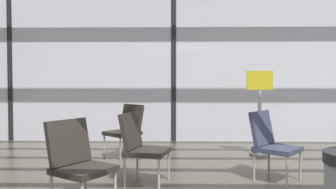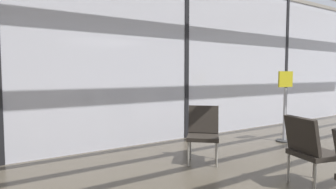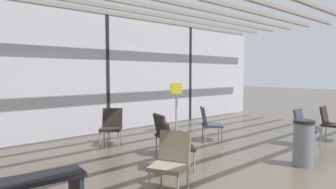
{
  "view_description": "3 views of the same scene",
  "coord_description": "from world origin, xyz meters",
  "px_view_note": "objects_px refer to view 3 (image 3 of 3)",
  "views": [
    {
      "loc": [
        0.03,
        -1.89,
        1.23
      ],
      "look_at": [
        -0.14,
        6.01,
        0.96
      ],
      "focal_mm": 35.59,
      "sensor_mm": 36.0,
      "label": 1
    },
    {
      "loc": [
        -3.73,
        0.2,
        1.38
      ],
      "look_at": [
        0.47,
        6.61,
        0.84
      ],
      "focal_mm": 30.75,
      "sensor_mm": 36.0,
      "label": 2
    },
    {
      "loc": [
        -4.41,
        -2.41,
        1.72
      ],
      "look_at": [
        1.48,
        4.16,
        1.08
      ],
      "focal_mm": 31.14,
      "sensor_mm": 36.0,
      "label": 3
    }
  ],
  "objects_px": {
    "waiting_bench": "(19,189)",
    "info_sign": "(176,109)",
    "lounge_chair_5": "(329,121)",
    "lounge_chair_6": "(209,122)",
    "parked_airplane": "(45,66)",
    "lounge_chair_2": "(171,159)",
    "lounge_chair_4": "(112,124)",
    "lounge_chair_0": "(175,142)",
    "trash_bin": "(303,143)",
    "lounge_chair_1": "(304,125)",
    "lounge_chair_3": "(166,131)"
  },
  "relations": [
    {
      "from": "lounge_chair_6",
      "to": "lounge_chair_3",
      "type": "bearing_deg",
      "value": 138.26
    },
    {
      "from": "waiting_bench",
      "to": "lounge_chair_6",
      "type": "bearing_deg",
      "value": 19.88
    },
    {
      "from": "lounge_chair_2",
      "to": "lounge_chair_4",
      "type": "distance_m",
      "value": 3.16
    },
    {
      "from": "lounge_chair_0",
      "to": "info_sign",
      "type": "height_order",
      "value": "info_sign"
    },
    {
      "from": "lounge_chair_0",
      "to": "lounge_chair_5",
      "type": "xyz_separation_m",
      "value": [
        4.53,
        -0.97,
        0.0
      ]
    },
    {
      "from": "lounge_chair_1",
      "to": "lounge_chair_5",
      "type": "xyz_separation_m",
      "value": [
        1.04,
        -0.19,
        0.0
      ]
    },
    {
      "from": "lounge_chair_1",
      "to": "info_sign",
      "type": "xyz_separation_m",
      "value": [
        -1.11,
        3.25,
        0.18
      ]
    },
    {
      "from": "lounge_chair_4",
      "to": "trash_bin",
      "type": "height_order",
      "value": "lounge_chair_4"
    },
    {
      "from": "waiting_bench",
      "to": "info_sign",
      "type": "height_order",
      "value": "info_sign"
    },
    {
      "from": "lounge_chair_5",
      "to": "lounge_chair_2",
      "type": "bearing_deg",
      "value": 169.8
    },
    {
      "from": "parked_airplane",
      "to": "trash_bin",
      "type": "distance_m",
      "value": 10.28
    },
    {
      "from": "parked_airplane",
      "to": "lounge_chair_3",
      "type": "bearing_deg",
      "value": -91.81
    },
    {
      "from": "lounge_chair_2",
      "to": "info_sign",
      "type": "xyz_separation_m",
      "value": [
        3.09,
        3.15,
        0.18
      ]
    },
    {
      "from": "info_sign",
      "to": "lounge_chair_0",
      "type": "bearing_deg",
      "value": -133.94
    },
    {
      "from": "parked_airplane",
      "to": "lounge_chair_2",
      "type": "xyz_separation_m",
      "value": [
        -1.48,
        -9.34,
        -1.54
      ]
    },
    {
      "from": "lounge_chair_6",
      "to": "info_sign",
      "type": "bearing_deg",
      "value": 32.26
    },
    {
      "from": "lounge_chair_1",
      "to": "lounge_chair_2",
      "type": "xyz_separation_m",
      "value": [
        -4.2,
        0.1,
        0.0
      ]
    },
    {
      "from": "lounge_chair_1",
      "to": "lounge_chair_2",
      "type": "distance_m",
      "value": 4.2
    },
    {
      "from": "lounge_chair_2",
      "to": "trash_bin",
      "type": "height_order",
      "value": "lounge_chair_2"
    },
    {
      "from": "lounge_chair_3",
      "to": "lounge_chair_1",
      "type": "bearing_deg",
      "value": -104.43
    },
    {
      "from": "lounge_chair_6",
      "to": "info_sign",
      "type": "distance_m",
      "value": 1.44
    },
    {
      "from": "info_sign",
      "to": "lounge_chair_1",
      "type": "bearing_deg",
      "value": -71.21
    },
    {
      "from": "lounge_chair_0",
      "to": "waiting_bench",
      "type": "relative_size",
      "value": 0.57
    },
    {
      "from": "lounge_chair_4",
      "to": "trash_bin",
      "type": "bearing_deg",
      "value": -22.89
    },
    {
      "from": "lounge_chair_5",
      "to": "lounge_chair_6",
      "type": "height_order",
      "value": "same"
    },
    {
      "from": "lounge_chair_1",
      "to": "lounge_chair_6",
      "type": "relative_size",
      "value": 1.0
    },
    {
      "from": "lounge_chair_1",
      "to": "lounge_chair_6",
      "type": "distance_m",
      "value": 2.26
    },
    {
      "from": "trash_bin",
      "to": "parked_airplane",
      "type": "bearing_deg",
      "value": 96.54
    },
    {
      "from": "lounge_chair_2",
      "to": "info_sign",
      "type": "distance_m",
      "value": 4.42
    },
    {
      "from": "lounge_chair_4",
      "to": "lounge_chair_0",
      "type": "bearing_deg",
      "value": -51.38
    },
    {
      "from": "lounge_chair_0",
      "to": "lounge_chair_6",
      "type": "bearing_deg",
      "value": -31.19
    },
    {
      "from": "waiting_bench",
      "to": "lounge_chair_4",
      "type": "bearing_deg",
      "value": 48.57
    },
    {
      "from": "lounge_chair_0",
      "to": "lounge_chair_4",
      "type": "distance_m",
      "value": 2.37
    },
    {
      "from": "parked_airplane",
      "to": "lounge_chair_5",
      "type": "height_order",
      "value": "parked_airplane"
    },
    {
      "from": "lounge_chair_2",
      "to": "lounge_chair_6",
      "type": "relative_size",
      "value": 1.0
    },
    {
      "from": "lounge_chair_4",
      "to": "lounge_chair_2",
      "type": "bearing_deg",
      "value": -63.63
    },
    {
      "from": "parked_airplane",
      "to": "waiting_bench",
      "type": "relative_size",
      "value": 7.91
    },
    {
      "from": "parked_airplane",
      "to": "lounge_chair_1",
      "type": "xyz_separation_m",
      "value": [
        2.71,
        -9.44,
        -1.54
      ]
    },
    {
      "from": "parked_airplane",
      "to": "lounge_chair_1",
      "type": "distance_m",
      "value": 9.94
    },
    {
      "from": "lounge_chair_1",
      "to": "info_sign",
      "type": "relative_size",
      "value": 0.6
    },
    {
      "from": "lounge_chair_3",
      "to": "lounge_chair_6",
      "type": "height_order",
      "value": "same"
    },
    {
      "from": "lounge_chair_1",
      "to": "waiting_bench",
      "type": "relative_size",
      "value": 0.57
    },
    {
      "from": "lounge_chair_5",
      "to": "lounge_chair_6",
      "type": "bearing_deg",
      "value": 132.32
    },
    {
      "from": "lounge_chair_0",
      "to": "lounge_chair_3",
      "type": "xyz_separation_m",
      "value": [
        0.53,
        0.84,
        0.0
      ]
    },
    {
      "from": "lounge_chair_5",
      "to": "lounge_chair_0",
      "type": "bearing_deg",
      "value": 160.88
    },
    {
      "from": "parked_airplane",
      "to": "lounge_chair_4",
      "type": "relative_size",
      "value": 13.96
    },
    {
      "from": "lounge_chair_1",
      "to": "lounge_chair_6",
      "type": "bearing_deg",
      "value": 119.89
    },
    {
      "from": "lounge_chair_2",
      "to": "lounge_chair_4",
      "type": "xyz_separation_m",
      "value": [
        0.84,
        3.05,
        0.0
      ]
    },
    {
      "from": "lounge_chair_6",
      "to": "info_sign",
      "type": "height_order",
      "value": "info_sign"
    },
    {
      "from": "lounge_chair_0",
      "to": "lounge_chair_5",
      "type": "bearing_deg",
      "value": -69.22
    }
  ]
}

